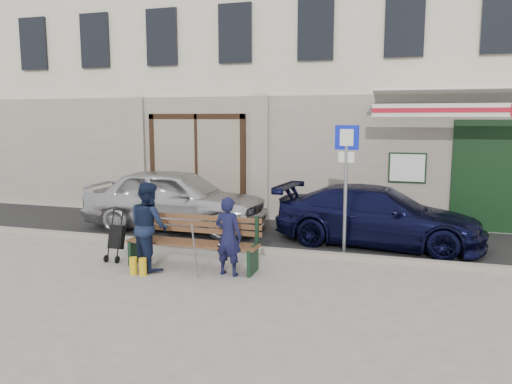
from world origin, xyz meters
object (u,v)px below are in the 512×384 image
at_px(woman, 149,226).
at_px(stroller, 116,238).
at_px(car_silver, 176,199).
at_px(bench, 190,242).
at_px(car_navy, 378,216).
at_px(parking_sign, 346,170).
at_px(man, 228,236).

height_order(woman, stroller, woman).
height_order(car_silver, bench, car_silver).
distance_m(car_silver, bench, 3.14).
bearing_deg(car_navy, parking_sign, 154.93).
relative_size(car_silver, parking_sign, 1.74).
bearing_deg(parking_sign, stroller, -146.67).
bearing_deg(bench, car_silver, 120.45).
bearing_deg(woman, bench, -121.06).
bearing_deg(parking_sign, car_navy, 69.95).
xyz_separation_m(bench, woman, (-0.65, -0.28, 0.31)).
height_order(car_navy, man, man).
bearing_deg(woman, man, -141.49).
xyz_separation_m(man, woman, (-1.45, -0.07, 0.10)).
relative_size(parking_sign, bench, 1.04).
relative_size(car_navy, parking_sign, 1.70).
bearing_deg(car_navy, bench, 136.28).
height_order(bench, stroller, bench).
relative_size(car_silver, man, 3.24).
xyz_separation_m(parking_sign, man, (-1.71, -1.87, -0.99)).
relative_size(bench, woman, 1.55).
bearing_deg(car_navy, stroller, 125.53).
relative_size(bench, man, 1.79).
distance_m(car_silver, woman, 3.12).
bearing_deg(stroller, woman, -19.12).
distance_m(car_silver, car_navy, 4.66).
relative_size(car_silver, stroller, 4.59).
relative_size(car_navy, man, 3.17).
height_order(car_navy, woman, woman).
distance_m(car_silver, parking_sign, 4.32).
bearing_deg(man, stroller, 3.80).
xyz_separation_m(car_silver, parking_sign, (4.09, -1.04, 0.92)).
distance_m(parking_sign, woman, 3.81).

